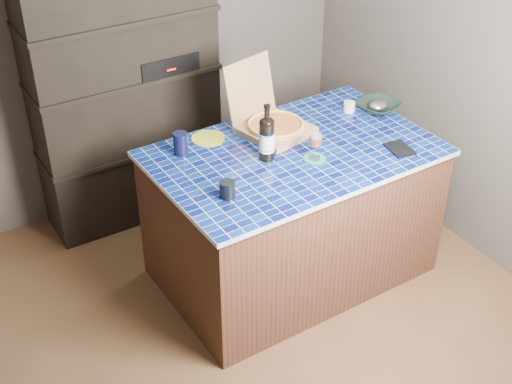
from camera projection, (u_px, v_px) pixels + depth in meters
room at (243, 152)px, 3.38m from camera, size 3.50×3.50×3.50m
shelving_unit at (126, 95)px, 4.66m from camera, size 1.20×0.41×1.80m
kitchen_island at (292, 214)px, 4.34m from camera, size 1.65×1.07×0.89m
pizza_box at (273, 123)px, 4.25m from camera, size 0.46×0.52×0.40m
mead_bottle at (267, 138)px, 3.95m from camera, size 0.09×0.09×0.34m
teal_trivet at (314, 158)px, 4.02m from camera, size 0.13×0.13×0.01m
wine_glass at (315, 140)px, 3.95m from camera, size 0.08×0.08×0.17m
tumbler at (227, 189)px, 3.68m from camera, size 0.08×0.08×0.09m
dvd_case at (400, 149)px, 4.10m from camera, size 0.15×0.19×0.01m
bowl at (378, 107)px, 4.49m from camera, size 0.31×0.31×0.06m
foil_contents at (378, 105)px, 4.48m from camera, size 0.12×0.10×0.06m
white_jar at (349, 107)px, 4.49m from camera, size 0.07×0.07×0.06m
navy_cup at (181, 143)px, 4.04m from camera, size 0.08×0.08×0.13m
green_trivet at (208, 138)px, 4.21m from camera, size 0.20×0.20×0.01m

